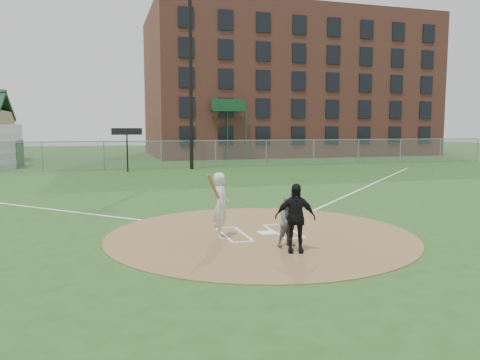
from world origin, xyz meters
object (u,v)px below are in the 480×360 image
object	(u,v)px
home_plate	(267,233)
umpire	(295,218)
batter_at_plate	(221,205)
catcher	(289,222)

from	to	relation	value
home_plate	umpire	size ratio (longest dim) A/B	0.28
batter_at_plate	home_plate	bearing A→B (deg)	7.31
catcher	batter_at_plate	distance (m)	1.93
catcher	umpire	world-z (taller)	umpire
umpire	batter_at_plate	bearing A→B (deg)	142.65
home_plate	umpire	bearing A→B (deg)	-90.73
catcher	batter_at_plate	size ratio (longest dim) A/B	0.69
home_plate	batter_at_plate	size ratio (longest dim) A/B	0.25
umpire	batter_at_plate	size ratio (longest dim) A/B	0.91
home_plate	catcher	size ratio (longest dim) A/B	0.37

